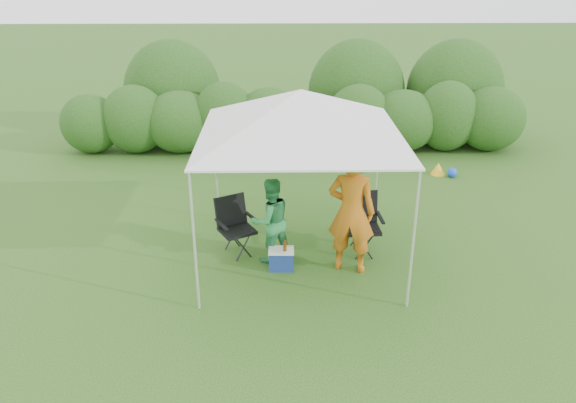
{
  "coord_description": "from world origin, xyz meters",
  "views": [
    {
      "loc": [
        -0.35,
        -7.78,
        4.68
      ],
      "look_at": [
        -0.2,
        0.4,
        1.05
      ],
      "focal_mm": 35.0,
      "sensor_mm": 36.0,
      "label": 1
    }
  ],
  "objects_px": {
    "canopy": "(301,113)",
    "chair_right": "(362,219)",
    "man": "(351,212)",
    "woman": "(270,220)",
    "chair_left": "(235,222)",
    "cooler": "(281,259)"
  },
  "relations": [
    {
      "from": "man",
      "to": "woman",
      "type": "bearing_deg",
      "value": 0.62
    },
    {
      "from": "chair_right",
      "to": "man",
      "type": "bearing_deg",
      "value": -116.47
    },
    {
      "from": "cooler",
      "to": "chair_right",
      "type": "bearing_deg",
      "value": 24.8
    },
    {
      "from": "chair_left",
      "to": "woman",
      "type": "bearing_deg",
      "value": -54.58
    },
    {
      "from": "man",
      "to": "woman",
      "type": "xyz_separation_m",
      "value": [
        -1.26,
        0.32,
        -0.29
      ]
    },
    {
      "from": "chair_right",
      "to": "chair_left",
      "type": "relative_size",
      "value": 1.05
    },
    {
      "from": "chair_right",
      "to": "man",
      "type": "relative_size",
      "value": 0.51
    },
    {
      "from": "chair_right",
      "to": "woman",
      "type": "xyz_separation_m",
      "value": [
        -1.53,
        -0.31,
        0.14
      ]
    },
    {
      "from": "canopy",
      "to": "man",
      "type": "distance_m",
      "value": 1.7
    },
    {
      "from": "canopy",
      "to": "chair_right",
      "type": "xyz_separation_m",
      "value": [
        1.05,
        0.21,
        -1.88
      ]
    },
    {
      "from": "man",
      "to": "woman",
      "type": "distance_m",
      "value": 1.33
    },
    {
      "from": "canopy",
      "to": "man",
      "type": "height_order",
      "value": "canopy"
    },
    {
      "from": "chair_right",
      "to": "cooler",
      "type": "distance_m",
      "value": 1.55
    },
    {
      "from": "chair_right",
      "to": "cooler",
      "type": "height_order",
      "value": "chair_right"
    },
    {
      "from": "man",
      "to": "cooler",
      "type": "xyz_separation_m",
      "value": [
        -1.09,
        0.03,
        -0.84
      ]
    },
    {
      "from": "chair_left",
      "to": "woman",
      "type": "height_order",
      "value": "woman"
    },
    {
      "from": "woman",
      "to": "cooler",
      "type": "height_order",
      "value": "woman"
    },
    {
      "from": "chair_left",
      "to": "man",
      "type": "relative_size",
      "value": 0.48
    },
    {
      "from": "chair_right",
      "to": "woman",
      "type": "height_order",
      "value": "woman"
    },
    {
      "from": "canopy",
      "to": "chair_left",
      "type": "xyz_separation_m",
      "value": [
        -1.09,
        0.19,
        -1.91
      ]
    },
    {
      "from": "woman",
      "to": "cooler",
      "type": "distance_m",
      "value": 0.65
    },
    {
      "from": "chair_left",
      "to": "cooler",
      "type": "height_order",
      "value": "chair_left"
    }
  ]
}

